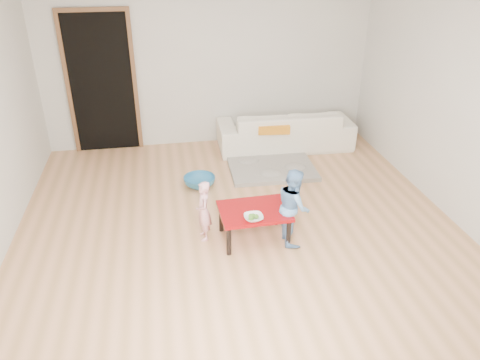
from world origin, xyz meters
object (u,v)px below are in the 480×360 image
object	(u,v)px
bowl	(254,218)
child_pink	(204,211)
child_blue	(294,206)
basin	(199,181)
red_table	(254,224)
sofa	(285,129)

from	to	relation	value
bowl	child_pink	distance (m)	0.58
child_pink	child_blue	world-z (taller)	child_blue
child_blue	basin	distance (m)	1.71
red_table	child_blue	distance (m)	0.48
sofa	child_blue	world-z (taller)	child_blue
sofa	basin	size ratio (longest dim) A/B	4.91
red_table	sofa	bearing A→B (deg)	67.79
child_blue	child_pink	bearing A→B (deg)	79.43
sofa	child_pink	distance (m)	2.77
child_blue	bowl	bearing A→B (deg)	104.77
sofa	bowl	bearing A→B (deg)	69.85
child_blue	basin	xyz separation A→B (m)	(-0.87, 1.43, -0.36)
bowl	child_pink	size ratio (longest dim) A/B	0.29
child_pink	red_table	bearing A→B (deg)	74.77
red_table	child_blue	size ratio (longest dim) A/B	0.87
child_pink	basin	xyz separation A→B (m)	(0.07, 1.22, -0.28)
child_pink	basin	distance (m)	1.26
child_pink	basin	world-z (taller)	child_pink
sofa	red_table	xyz separation A→B (m)	(-0.99, -2.42, -0.12)
red_table	bowl	size ratio (longest dim) A/B	3.77
sofa	child_blue	xyz separation A→B (m)	(-0.58, -2.52, 0.12)
child_blue	basin	world-z (taller)	child_blue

